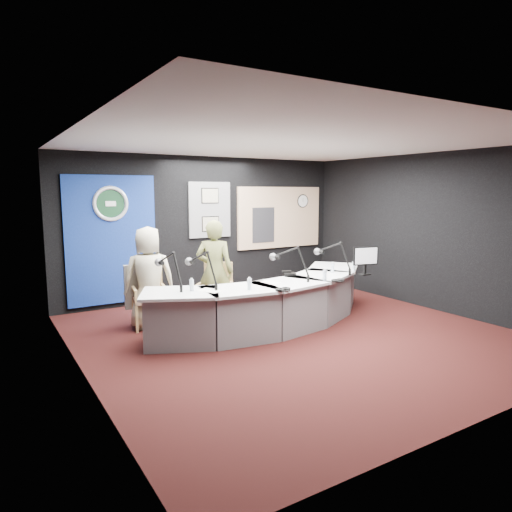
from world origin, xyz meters
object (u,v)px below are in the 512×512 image
person_woman (215,271)px  person_man (149,278)px  armchair_left (150,295)px  broadcast_desk (272,303)px  armchair_right (215,291)px

person_woman → person_man: bearing=26.6°
armchair_left → person_woman: (1.01, -0.23, 0.31)m
person_man → person_woman: 1.04m
broadcast_desk → person_man: 1.96m
armchair_left → armchair_right: 1.04m
broadcast_desk → armchair_left: armchair_left is taller
armchair_right → person_woman: 0.33m
armchair_left → armchair_right: (1.01, -0.23, -0.02)m
armchair_left → person_man: (-0.00, 0.00, 0.27)m
armchair_left → armchair_right: armchair_left is taller
armchair_left → person_man: bearing=-170.6°
armchair_left → person_woman: 1.08m
person_man → person_woman: person_woman is taller
armchair_right → person_woman: size_ratio=0.61×
armchair_left → armchair_right: bearing=-3.6°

